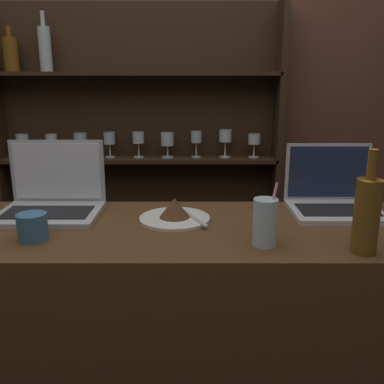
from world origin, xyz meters
name	(u,v)px	position (x,y,z in m)	size (l,w,h in m)	color
bar_counter	(135,366)	(0.00, 0.26, 0.49)	(1.82, 0.53, 0.98)	#4C3019
back_wall	(156,89)	(0.00, 1.45, 1.35)	(7.00, 0.06, 2.70)	brown
back_shelf	(136,167)	(-0.12, 1.37, 0.93)	(1.52, 0.18, 1.79)	#332114
laptop_near	(50,199)	(-0.27, 0.39, 1.03)	(0.32, 0.25, 0.23)	#ADADB2
laptop_far	(331,198)	(0.65, 0.42, 1.02)	(0.29, 0.24, 0.22)	silver
cake_plate	(173,213)	(0.13, 0.32, 1.00)	(0.22, 0.22, 0.07)	silver
water_glass	(263,222)	(0.38, 0.12, 1.04)	(0.07, 0.07, 0.17)	silver
wine_bottle_amber	(365,214)	(0.62, 0.07, 1.08)	(0.07, 0.07, 0.27)	brown
coffee_cup	(30,227)	(-0.25, 0.15, 1.02)	(0.08, 0.08, 0.08)	#38668C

